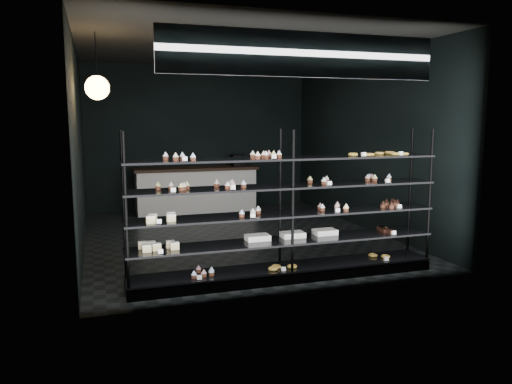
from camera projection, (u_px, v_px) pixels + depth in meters
room at (234, 144)px, 8.49m from camera, size 5.01×6.01×3.20m
display_shelf at (284, 231)px, 6.31m from camera, size 4.00×0.50×1.91m
signage at (304, 54)px, 5.56m from camera, size 3.30×0.05×0.50m
pendant_lamp at (97, 88)px, 6.70m from camera, size 0.32×0.32×0.89m
service_counter at (197, 189)px, 10.95m from camera, size 2.68×0.65×1.23m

